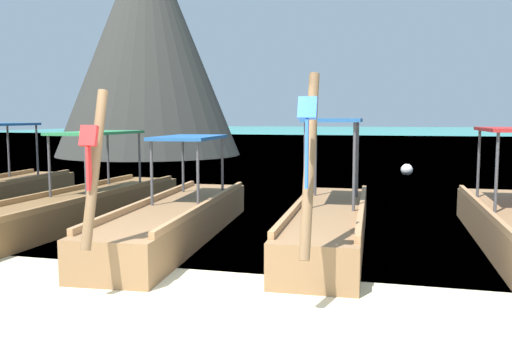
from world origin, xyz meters
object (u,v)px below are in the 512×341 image
longtail_boat_violet_ribbon (74,207)px  mooring_buoy_near (407,170)px  longtail_boat_blue_ribbon (329,222)px  karst_rock (146,44)px  longtail_boat_red_ribbon (178,218)px

longtail_boat_violet_ribbon → mooring_buoy_near: (6.69, 10.65, -0.11)m
longtail_boat_blue_ribbon → karst_rock: karst_rock is taller
longtail_boat_blue_ribbon → mooring_buoy_near: bearing=82.0°
longtail_boat_red_ribbon → mooring_buoy_near: bearing=69.8°
karst_rock → mooring_buoy_near: bearing=-29.6°
longtail_boat_blue_ribbon → karst_rock: bearing=123.1°
mooring_buoy_near → longtail_boat_violet_ribbon: bearing=-122.2°
longtail_boat_violet_ribbon → mooring_buoy_near: bearing=57.8°
longtail_boat_violet_ribbon → longtail_boat_red_ribbon: (2.51, -0.71, 0.02)m
longtail_boat_violet_ribbon → karst_rock: bearing=111.5°
longtail_boat_blue_ribbon → longtail_boat_violet_ribbon: bearing=174.1°
longtail_boat_red_ribbon → longtail_boat_blue_ribbon: 2.62m
longtail_boat_red_ribbon → longtail_boat_blue_ribbon: (2.61, 0.18, 0.02)m
karst_rock → longtail_boat_red_ribbon: bearing=-63.0°
longtail_boat_violet_ribbon → longtail_boat_blue_ribbon: 5.15m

